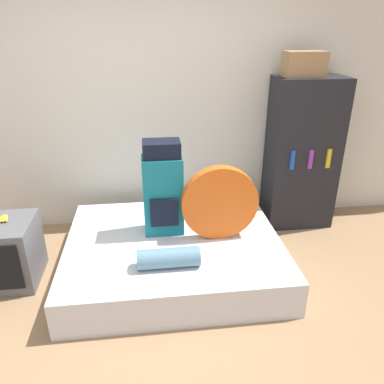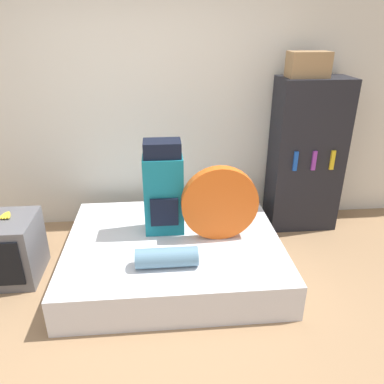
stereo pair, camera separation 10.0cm
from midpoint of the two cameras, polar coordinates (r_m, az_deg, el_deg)
name	(u,v)px [view 1 (the left image)]	position (r m, az deg, el deg)	size (l,w,h in m)	color
ground_plane	(156,334)	(2.96, -6.48, -20.72)	(16.00, 16.00, 0.00)	#997551
wall_back	(145,106)	(3.99, -7.94, 12.79)	(8.00, 0.05, 2.60)	silver
bed	(174,253)	(3.49, -3.62, -9.30)	(1.90, 1.56, 0.32)	silver
backpack	(163,190)	(3.34, -5.31, 0.37)	(0.35, 0.27, 0.86)	#14707F
tent_bag	(220,203)	(3.27, 3.36, -1.68)	(0.67, 0.10, 0.67)	#E05B19
sleeping_roll	(169,258)	(3.00, -4.55, -10.00)	(0.50, 0.16, 0.16)	#5B849E
television	(2,253)	(3.67, -27.74, -8.20)	(0.59, 0.53, 0.57)	#5B5B60
banana_bunch	(4,218)	(3.57, -27.48, -3.58)	(0.11, 0.14, 0.03)	yellow
bookshelf	(302,155)	(4.16, 15.78, 5.50)	(0.72, 0.43, 1.61)	black
cardboard_box	(304,64)	(3.91, 16.00, 18.23)	(0.38, 0.22, 0.24)	#99754C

